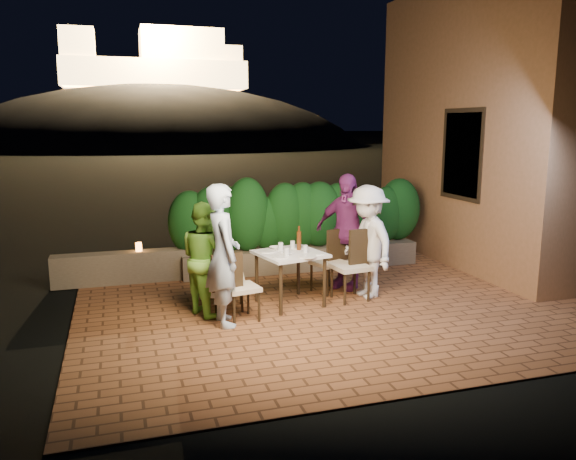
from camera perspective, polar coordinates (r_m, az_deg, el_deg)
name	(u,v)px	position (r m, az deg, el deg)	size (l,w,h in m)	color
ground	(341,312)	(7.79, 5.40, -8.27)	(400.00, 400.00, 0.00)	black
terrace_floor	(328,305)	(8.25, 4.06, -7.56)	(7.00, 6.00, 0.15)	brown
building_wall	(486,125)	(10.91, 19.47, 10.06)	(1.60, 5.00, 5.00)	#9F683E
window_pane	(463,155)	(10.06, 17.38, 7.33)	(0.08, 1.00, 1.40)	black
window_frame	(463,155)	(10.06, 17.34, 7.33)	(0.06, 1.15, 1.55)	black
planter	(302,258)	(9.87, 1.41, -2.82)	(4.20, 0.55, 0.40)	brown
hedge	(302,216)	(9.72, 1.43, 1.48)	(4.00, 0.70, 1.10)	#103D12
parapet	(124,267)	(9.37, -16.30, -3.67)	(2.20, 0.30, 0.50)	brown
hill	(160,181)	(67.29, -12.90, 4.86)	(52.00, 40.00, 22.00)	black
fortress	(154,52)	(67.45, -13.43, 17.21)	(26.00, 8.00, 8.00)	#FFCC7A
dining_table	(290,278)	(7.90, 0.21, -4.94)	(0.84, 0.84, 0.75)	white
plate_nw	(281,257)	(7.52, -0.75, -2.75)	(0.22, 0.22, 0.01)	white
plate_sw	(268,251)	(7.86, -2.09, -2.17)	(0.24, 0.24, 0.01)	white
plate_ne	(316,253)	(7.73, 2.86, -2.39)	(0.23, 0.23, 0.01)	white
plate_se	(298,247)	(8.10, 1.04, -1.78)	(0.22, 0.22, 0.01)	white
plate_centre	(287,252)	(7.81, -0.13, -2.25)	(0.20, 0.20, 0.01)	white
plate_front	(307,256)	(7.55, 1.99, -2.70)	(0.25, 0.25, 0.01)	white
glass_nw	(287,252)	(7.57, -0.14, -2.25)	(0.07, 0.07, 0.12)	silver
glass_sw	(281,247)	(7.89, -0.76, -1.70)	(0.07, 0.07, 0.12)	silver
glass_ne	(305,249)	(7.79, 1.78, -1.93)	(0.06, 0.06, 0.11)	silver
glass_se	(293,245)	(8.03, 0.48, -1.51)	(0.07, 0.07, 0.12)	silver
beer_bottle	(299,238)	(7.94, 1.12, -0.81)	(0.07, 0.07, 0.34)	#48220C
bowl	(276,248)	(8.01, -1.27, -1.82)	(0.16, 0.16, 0.04)	white
chair_left_front	(241,286)	(7.28, -4.78, -5.72)	(0.42, 0.42, 0.90)	black
chair_left_back	(228,276)	(7.73, -6.08, -4.71)	(0.43, 0.43, 0.92)	black
chair_right_front	(350,265)	(8.12, 6.36, -3.57)	(0.48, 0.48, 1.03)	black
chair_right_back	(328,261)	(8.49, 4.12, -3.17)	(0.44, 0.44, 0.95)	black
diner_blue	(223,255)	(7.05, -6.62, -2.55)	(0.65, 0.43, 1.79)	#A9C1DA
diner_green	(205,258)	(7.53, -8.42, -2.86)	(0.73, 0.57, 1.51)	#88D943
diner_white	(367,242)	(8.23, 8.07, -1.19)	(1.07, 0.61, 1.65)	white
diner_purple	(346,231)	(8.64, 5.93, -0.14)	(1.04, 0.43, 1.78)	#78286C
parapet_lamp	(139,247)	(9.31, -14.93, -1.67)	(0.10, 0.10, 0.14)	orange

